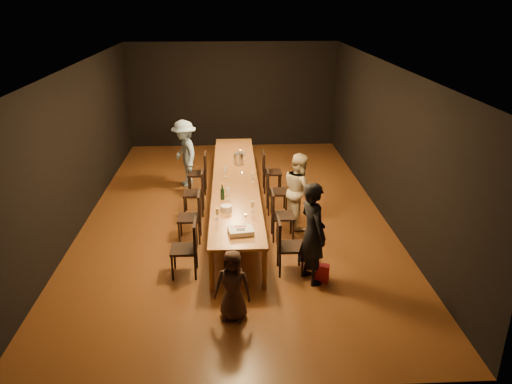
{
  "coord_description": "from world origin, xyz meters",
  "views": [
    {
      "loc": [
        -0.07,
        -9.47,
        4.23
      ],
      "look_at": [
        0.35,
        -1.37,
        1.0
      ],
      "focal_mm": 35.0,
      "sensor_mm": 36.0,
      "label": 1
    }
  ],
  "objects_px": {
    "chair_left_0": "(184,249)",
    "chair_left_1": "(189,217)",
    "woman_tan": "(299,190)",
    "ice_bucket": "(238,158)",
    "chair_right_0": "(290,246)",
    "chair_left_2": "(194,193)",
    "woman_birthday": "(313,233)",
    "child": "(233,286)",
    "birthday_cake": "(241,231)",
    "champagne_bottle": "(222,191)",
    "chair_right_3": "(272,172)",
    "man_blue": "(185,154)",
    "table": "(235,181)",
    "chair_right_2": "(277,191)",
    "chair_left_3": "(197,173)",
    "chair_right_1": "(283,215)",
    "plate_stack": "(226,208)"
  },
  "relations": [
    {
      "from": "chair_left_0",
      "to": "chair_right_2",
      "type": "bearing_deg",
      "value": -35.31
    },
    {
      "from": "chair_right_3",
      "to": "man_blue",
      "type": "distance_m",
      "value": 2.08
    },
    {
      "from": "child",
      "to": "ice_bucket",
      "type": "distance_m",
      "value": 4.61
    },
    {
      "from": "table",
      "to": "chair_left_1",
      "type": "height_order",
      "value": "chair_left_1"
    },
    {
      "from": "table",
      "to": "ice_bucket",
      "type": "xyz_separation_m",
      "value": [
        0.09,
        0.98,
        0.16
      ]
    },
    {
      "from": "chair_right_1",
      "to": "birthday_cake",
      "type": "bearing_deg",
      "value": -31.68
    },
    {
      "from": "chair_right_1",
      "to": "plate_stack",
      "type": "bearing_deg",
      "value": -67.61
    },
    {
      "from": "chair_right_2",
      "to": "child",
      "type": "relative_size",
      "value": 0.89
    },
    {
      "from": "chair_left_3",
      "to": "woman_birthday",
      "type": "bearing_deg",
      "value": -152.63
    },
    {
      "from": "table",
      "to": "chair_right_2",
      "type": "distance_m",
      "value": 0.88
    },
    {
      "from": "woman_tan",
      "to": "ice_bucket",
      "type": "distance_m",
      "value": 1.99
    },
    {
      "from": "woman_birthday",
      "to": "man_blue",
      "type": "xyz_separation_m",
      "value": [
        -2.31,
        4.35,
        -0.04
      ]
    },
    {
      "from": "chair_left_1",
      "to": "woman_birthday",
      "type": "bearing_deg",
      "value": -126.31
    },
    {
      "from": "chair_left_2",
      "to": "woman_birthday",
      "type": "xyz_separation_m",
      "value": [
        2.01,
        -2.67,
        0.36
      ]
    },
    {
      "from": "chair_left_0",
      "to": "champagne_bottle",
      "type": "xyz_separation_m",
      "value": [
        0.61,
        1.33,
        0.44
      ]
    },
    {
      "from": "chair_right_2",
      "to": "birthday_cake",
      "type": "distance_m",
      "value": 2.63
    },
    {
      "from": "chair_right_3",
      "to": "chair_right_0",
      "type": "bearing_deg",
      "value": -0.0
    },
    {
      "from": "table",
      "to": "chair_left_1",
      "type": "bearing_deg",
      "value": -125.31
    },
    {
      "from": "chair_right_0",
      "to": "champagne_bottle",
      "type": "height_order",
      "value": "champagne_bottle"
    },
    {
      "from": "chair_left_1",
      "to": "ice_bucket",
      "type": "distance_m",
      "value": 2.41
    },
    {
      "from": "woman_birthday",
      "to": "chair_right_0",
      "type": "bearing_deg",
      "value": 28.59
    },
    {
      "from": "chair_left_1",
      "to": "birthday_cake",
      "type": "bearing_deg",
      "value": -144.83
    },
    {
      "from": "chair_right_0",
      "to": "chair_right_2",
      "type": "height_order",
      "value": "same"
    },
    {
      "from": "chair_right_2",
      "to": "chair_left_1",
      "type": "distance_m",
      "value": 2.08
    },
    {
      "from": "woman_birthday",
      "to": "chair_left_1",
      "type": "bearing_deg",
      "value": 34.16
    },
    {
      "from": "ice_bucket",
      "to": "chair_right_0",
      "type": "bearing_deg",
      "value": -77.3
    },
    {
      "from": "chair_left_3",
      "to": "plate_stack",
      "type": "height_order",
      "value": "chair_left_3"
    },
    {
      "from": "plate_stack",
      "to": "chair_left_2",
      "type": "bearing_deg",
      "value": 112.69
    },
    {
      "from": "ice_bucket",
      "to": "chair_right_2",
      "type": "bearing_deg",
      "value": -52.24
    },
    {
      "from": "child",
      "to": "birthday_cake",
      "type": "bearing_deg",
      "value": 94.68
    },
    {
      "from": "chair_left_0",
      "to": "birthday_cake",
      "type": "relative_size",
      "value": 2.21
    },
    {
      "from": "chair_left_3",
      "to": "child",
      "type": "height_order",
      "value": "child"
    },
    {
      "from": "table",
      "to": "woman_tan",
      "type": "relative_size",
      "value": 4.1
    },
    {
      "from": "chair_right_1",
      "to": "woman_tan",
      "type": "height_order",
      "value": "woman_tan"
    },
    {
      "from": "chair_left_2",
      "to": "chair_left_3",
      "type": "xyz_separation_m",
      "value": [
        0.0,
        1.2,
        0.0
      ]
    },
    {
      "from": "chair_right_0",
      "to": "chair_right_2",
      "type": "relative_size",
      "value": 1.0
    },
    {
      "from": "chair_left_0",
      "to": "chair_left_1",
      "type": "xyz_separation_m",
      "value": [
        0.0,
        1.2,
        0.0
      ]
    },
    {
      "from": "champagne_bottle",
      "to": "chair_right_0",
      "type": "bearing_deg",
      "value": -50.58
    },
    {
      "from": "chair_left_1",
      "to": "chair_left_0",
      "type": "bearing_deg",
      "value": -180.0
    },
    {
      "from": "chair_right_2",
      "to": "chair_left_3",
      "type": "relative_size",
      "value": 1.0
    },
    {
      "from": "chair_left_0",
      "to": "chair_left_3",
      "type": "xyz_separation_m",
      "value": [
        0.0,
        3.6,
        0.0
      ]
    },
    {
      "from": "chair_right_0",
      "to": "chair_left_2",
      "type": "relative_size",
      "value": 1.0
    },
    {
      "from": "chair_right_2",
      "to": "plate_stack",
      "type": "distance_m",
      "value": 1.95
    },
    {
      "from": "woman_birthday",
      "to": "chair_right_3",
      "type": "bearing_deg",
      "value": -15.02
    },
    {
      "from": "table",
      "to": "man_blue",
      "type": "distance_m",
      "value": 2.03
    },
    {
      "from": "chair_right_0",
      "to": "chair_right_2",
      "type": "xyz_separation_m",
      "value": [
        0.0,
        2.4,
        0.0
      ]
    },
    {
      "from": "chair_right_0",
      "to": "woman_birthday",
      "type": "xyz_separation_m",
      "value": [
        0.31,
        -0.27,
        0.36
      ]
    },
    {
      "from": "birthday_cake",
      "to": "chair_left_3",
      "type": "bearing_deg",
      "value": 95.18
    },
    {
      "from": "child",
      "to": "chair_left_0",
      "type": "bearing_deg",
      "value": 134.19
    },
    {
      "from": "chair_right_0",
      "to": "birthday_cake",
      "type": "bearing_deg",
      "value": -83.8
    }
  ]
}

